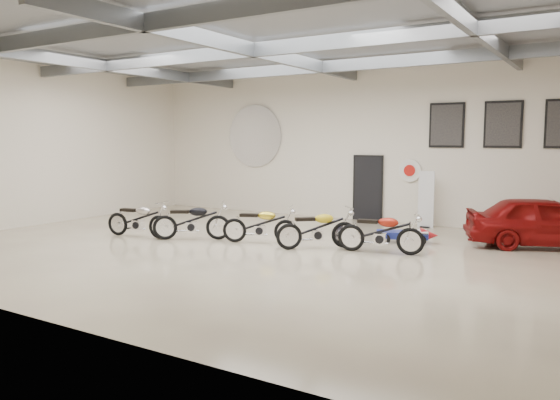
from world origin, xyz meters
The scene contains 18 objects.
floor centered at (0.00, 0.00, 0.00)m, with size 16.00×12.00×0.01m, color beige.
ceiling centered at (0.00, 0.00, 5.00)m, with size 16.00×12.00×0.01m, color gray.
back_wall centered at (0.00, 6.00, 2.50)m, with size 16.00×0.02×5.00m, color silver.
left_wall centered at (-8.00, 0.00, 2.50)m, with size 0.02×12.00×5.00m, color silver.
ceiling_beams centered at (0.00, 0.00, 4.75)m, with size 15.80×11.80×0.32m, color slate, non-canonical shape.
door centered at (0.50, 5.95, 1.05)m, with size 0.92×0.08×2.10m, color black.
logo_plaque centered at (-4.00, 5.95, 2.80)m, with size 2.30×0.06×1.16m, color silver, non-canonical shape.
poster_left centered at (3.00, 5.96, 3.10)m, with size 1.05×0.08×1.35m, color black, non-canonical shape.
poster_mid centered at (4.60, 5.96, 3.10)m, with size 1.05×0.08×1.35m, color black, non-canonical shape.
oil_sign centered at (1.90, 5.95, 1.70)m, with size 0.72×0.10×0.72m, color white, non-canonical shape.
banner_stand centered at (2.58, 5.50, 0.89)m, with size 0.48×0.19×1.77m, color white, non-canonical shape.
motorcycle_silver centered at (-3.68, -0.26, 0.51)m, with size 1.97×0.61×1.02m, color silver, non-canonical shape.
motorcycle_black centered at (-2.16, 0.20, 0.53)m, with size 2.03×0.63×1.05m, color silver, non-canonical shape.
motorcycle_gold centered at (-0.32, 0.74, 0.51)m, with size 1.95×0.60×1.01m, color silver, non-canonical shape.
motorcycle_yellow centered at (1.26, 0.88, 0.52)m, with size 1.99×0.62×1.03m, color silver, non-canonical shape.
motorcycle_red centered at (2.78, 1.18, 0.52)m, with size 1.99×0.62×1.04m, color silver, non-canonical shape.
go_kart centered at (2.92, 2.74, 0.29)m, with size 1.58×0.71×0.57m, color navy, non-canonical shape.
vintage_car centered at (6.00, 4.00, 0.64)m, with size 3.75×1.51×1.28m, color maroon.
Camera 1 is at (7.36, -10.85, 2.66)m, focal length 35.00 mm.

